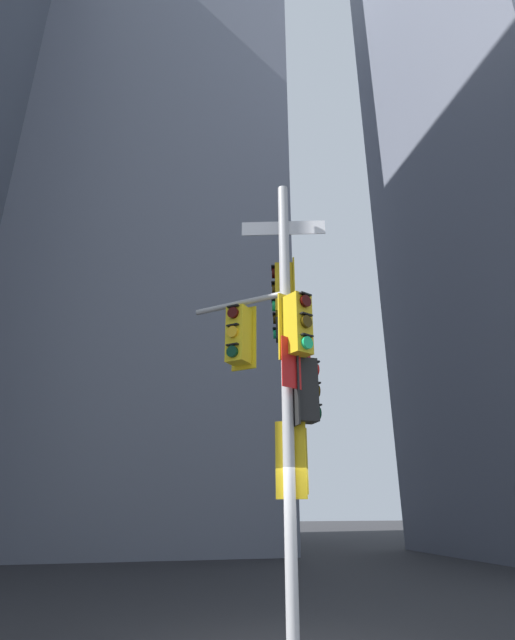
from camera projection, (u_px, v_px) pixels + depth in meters
name	position (u px, v px, depth m)	size (l,w,h in m)	color
building_tower_right	(508.00, 57.00, 28.31)	(12.76, 12.76, 53.40)	slate
building_mid_block	(142.00, 179.00, 33.50)	(16.38, 16.38, 46.55)	slate
signal_pole_assembly	(283.00, 355.00, 8.29)	(2.36, 3.36, 7.46)	#B2B2B5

